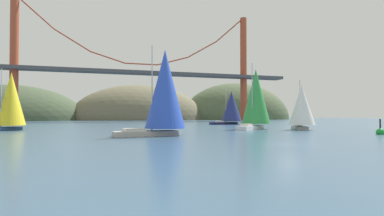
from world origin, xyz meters
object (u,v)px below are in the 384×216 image
at_px(sailboat_green_sail, 256,98).
at_px(channel_buoy, 380,132).
at_px(sailboat_yellow_sail, 10,100).
at_px(sailboat_white_mainsail, 302,106).
at_px(sailboat_navy_sail, 231,107).
at_px(sailboat_blue_spinnaker, 164,91).

bearing_deg(sailboat_green_sail, channel_buoy, -65.73).
bearing_deg(sailboat_yellow_sail, channel_buoy, -28.41).
relative_size(sailboat_green_sail, sailboat_white_mainsail, 1.35).
bearing_deg(sailboat_navy_sail, sailboat_white_mainsail, -91.59).
xyz_separation_m(sailboat_yellow_sail, sailboat_white_mainsail, (50.02, -14.42, -1.02)).
bearing_deg(sailboat_white_mainsail, sailboat_green_sail, 139.48).
bearing_deg(sailboat_navy_sail, channel_buoy, -88.12).
distance_m(sailboat_green_sail, sailboat_navy_sail, 27.63).
bearing_deg(channel_buoy, sailboat_yellow_sail, 151.59).
relative_size(sailboat_blue_spinnaker, channel_buoy, 4.51).
height_order(sailboat_green_sail, sailboat_blue_spinnaker, sailboat_green_sail).
bearing_deg(channel_buoy, sailboat_navy_sail, 91.88).
relative_size(sailboat_yellow_sail, channel_buoy, 4.08).
xyz_separation_m(sailboat_yellow_sail, channel_buoy, (52.42, -28.36, -4.92)).
xyz_separation_m(sailboat_yellow_sail, sailboat_blue_spinnaker, (23.08, -21.23, 0.67)).
relative_size(sailboat_navy_sail, sailboat_white_mainsail, 1.10).
relative_size(sailboat_yellow_sail, sailboat_navy_sail, 1.06).
xyz_separation_m(sailboat_yellow_sail, sailboat_green_sail, (43.70, -9.02, 0.72)).
bearing_deg(sailboat_blue_spinnaker, sailboat_navy_sail, 54.39).
bearing_deg(sailboat_green_sail, sailboat_white_mainsail, -40.52).
xyz_separation_m(sailboat_green_sail, channel_buoy, (8.72, -19.34, -5.64)).
relative_size(sailboat_green_sail, channel_buoy, 4.71).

